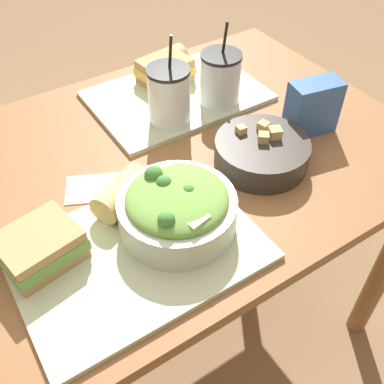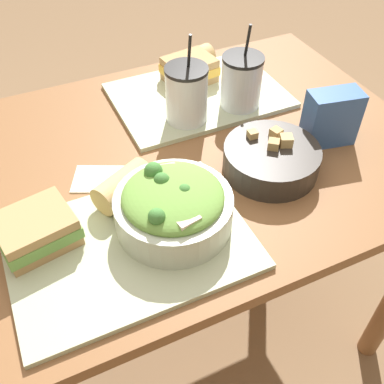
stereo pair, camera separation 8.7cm
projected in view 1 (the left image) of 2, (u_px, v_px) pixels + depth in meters
ground_plane at (170, 327)px, 1.55m from camera, size 12.00×12.00×0.00m
dining_table at (160, 195)px, 1.09m from camera, size 1.20×0.81×0.76m
tray_near at (138, 252)px, 0.82m from camera, size 0.44×0.31×0.01m
tray_far at (177, 96)px, 1.19m from camera, size 0.44×0.31×0.01m
salad_bowl at (177, 207)px, 0.82m from camera, size 0.22×0.22×0.11m
soup_bowl at (262, 152)px, 0.98m from camera, size 0.21×0.21×0.08m
sandwich_near at (40, 247)px, 0.78m from camera, size 0.15×0.13×0.06m
baguette_near at (122, 192)px, 0.88m from camera, size 0.14×0.11×0.06m
sandwich_far at (165, 71)px, 1.20m from camera, size 0.14×0.12×0.06m
baguette_far at (170, 59)px, 1.25m from camera, size 0.10×0.08×0.06m
drink_cup_dark at (169, 97)px, 1.05m from camera, size 0.10×0.10×0.22m
drink_cup_red at (220, 80)px, 1.11m from camera, size 0.10×0.10×0.21m
chip_bag at (313, 107)px, 1.05m from camera, size 0.13×0.08×0.13m
napkin_folded at (95, 188)px, 0.94m from camera, size 0.15×0.13×0.00m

